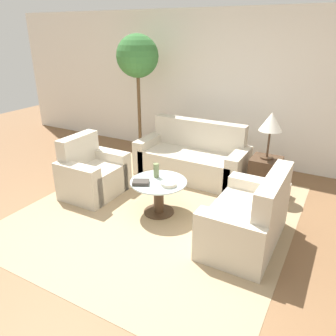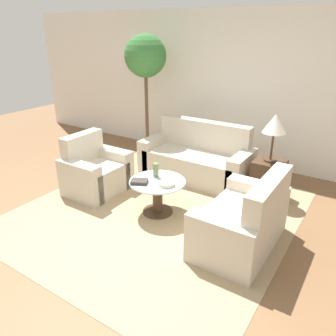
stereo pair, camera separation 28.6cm
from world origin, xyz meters
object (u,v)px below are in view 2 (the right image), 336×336
object	(u,v)px
loveseat	(246,224)
book_stack	(139,182)
table_lamp	(275,125)
bowl	(167,184)
armchair	(94,173)
potted_plant	(146,64)
coffee_table	(158,192)
sofa_main	(197,160)
vase	(156,170)

from	to	relation	value
loveseat	book_stack	xyz separation A→B (m)	(-1.39, -0.10, 0.19)
table_lamp	bowl	bearing A→B (deg)	-124.97
armchair	bowl	size ratio (longest dim) A/B	4.49
loveseat	book_stack	bearing A→B (deg)	-85.69
armchair	book_stack	bearing A→B (deg)	-101.42
loveseat	book_stack	world-z (taller)	loveseat
loveseat	potted_plant	size ratio (longest dim) A/B	0.55
armchair	coffee_table	distance (m)	1.16
bowl	book_stack	size ratio (longest dim) A/B	0.78
bowl	book_stack	world-z (taller)	bowl
sofa_main	potted_plant	size ratio (longest dim) A/B	0.81
vase	book_stack	distance (m)	0.29
coffee_table	table_lamp	world-z (taller)	table_lamp
sofa_main	table_lamp	size ratio (longest dim) A/B	2.67
table_lamp	vase	size ratio (longest dim) A/B	3.53
coffee_table	book_stack	bearing A→B (deg)	-130.02
coffee_table	table_lamp	xyz separation A→B (m)	(1.07, 1.22, 0.78)
sofa_main	loveseat	bearing A→B (deg)	-45.86
table_lamp	potted_plant	xyz separation A→B (m)	(-2.42, 0.39, 0.63)
potted_plant	vase	world-z (taller)	potted_plant
sofa_main	book_stack	world-z (taller)	sofa_main
loveseat	book_stack	distance (m)	1.40
armchair	potted_plant	bearing A→B (deg)	6.97
table_lamp	armchair	bearing A→B (deg)	-151.61
potted_plant	vase	xyz separation A→B (m)	(1.26, -1.52, -1.15)
sofa_main	bowl	bearing A→B (deg)	-77.60
bowl	book_stack	distance (m)	0.35
loveseat	bowl	distance (m)	1.08
armchair	loveseat	bearing A→B (deg)	-92.66
sofa_main	bowl	world-z (taller)	sofa_main
loveseat	vase	bearing A→B (deg)	-97.49
potted_plant	bowl	xyz separation A→B (m)	(1.53, -1.67, -1.22)
sofa_main	bowl	xyz separation A→B (m)	(0.30, -1.37, 0.19)
vase	bowl	xyz separation A→B (m)	(0.27, -0.15, -0.07)
coffee_table	loveseat	bearing A→B (deg)	-3.91
sofa_main	coffee_table	size ratio (longest dim) A/B	2.43
armchair	vase	distance (m)	1.10
sofa_main	armchair	distance (m)	1.66
potted_plant	vase	bearing A→B (deg)	-50.21
coffee_table	book_stack	xyz separation A→B (m)	(-0.15, -0.18, 0.19)
coffee_table	vase	bearing A→B (deg)	133.04
sofa_main	book_stack	bearing A→B (deg)	-91.09
sofa_main	armchair	world-z (taller)	sofa_main
table_lamp	vase	xyz separation A→B (m)	(-1.16, -1.12, -0.52)
vase	potted_plant	bearing A→B (deg)	129.79
sofa_main	table_lamp	distance (m)	1.43
table_lamp	bowl	size ratio (longest dim) A/B	3.38
table_lamp	coffee_table	bearing A→B (deg)	-131.11
potted_plant	book_stack	world-z (taller)	potted_plant
armchair	book_stack	xyz separation A→B (m)	(1.01, -0.20, 0.19)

